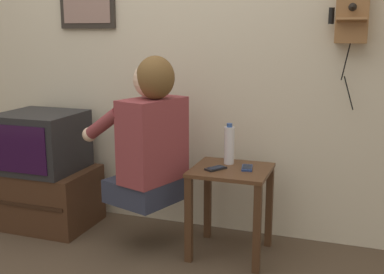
{
  "coord_description": "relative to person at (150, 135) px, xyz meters",
  "views": [
    {
      "loc": [
        1.12,
        -1.88,
        1.3
      ],
      "look_at": [
        0.23,
        0.67,
        0.71
      ],
      "focal_mm": 45.0,
      "sensor_mm": 36.0,
      "label": 1
    }
  ],
  "objects": [
    {
      "name": "wall_back",
      "position": [
        0.02,
        0.47,
        0.57
      ],
      "size": [
        6.8,
        0.05,
        2.55
      ],
      "color": "beige",
      "rests_on": "ground_plane"
    },
    {
      "name": "side_table",
      "position": [
        0.47,
        0.09,
        -0.31
      ],
      "size": [
        0.44,
        0.41,
        0.53
      ],
      "color": "#51331E",
      "rests_on": "ground_plane"
    },
    {
      "name": "person",
      "position": [
        0.0,
        0.0,
        0.0
      ],
      "size": [
        0.61,
        0.54,
        0.87
      ],
      "rotation": [
        0.0,
        0.0,
        1.24
      ],
      "color": "#2D3347",
      "rests_on": "ground_plane"
    },
    {
      "name": "tv_stand",
      "position": [
        -0.82,
        0.12,
        -0.51
      ],
      "size": [
        0.6,
        0.48,
        0.39
      ],
      "color": "#422819",
      "rests_on": "ground_plane"
    },
    {
      "name": "television",
      "position": [
        -0.84,
        0.11,
        -0.12
      ],
      "size": [
        0.5,
        0.48,
        0.39
      ],
      "color": "#232326",
      "rests_on": "tv_stand"
    },
    {
      "name": "wall_phone_antique",
      "position": [
        1.07,
        0.39,
        0.7
      ],
      "size": [
        0.22,
        0.19,
        0.76
      ],
      "color": "olive"
    },
    {
      "name": "cell_phone_held",
      "position": [
        0.39,
        0.04,
        -0.17
      ],
      "size": [
        0.12,
        0.14,
        0.01
      ],
      "rotation": [
        0.0,
        0.0,
        -0.56
      ],
      "color": "black",
      "rests_on": "side_table"
    },
    {
      "name": "cell_phone_spare",
      "position": [
        0.56,
        0.11,
        -0.17
      ],
      "size": [
        0.08,
        0.13,
        0.01
      ],
      "rotation": [
        0.0,
        0.0,
        0.18
      ],
      "color": "navy",
      "rests_on": "side_table"
    },
    {
      "name": "water_bottle",
      "position": [
        0.43,
        0.19,
        -0.06
      ],
      "size": [
        0.06,
        0.06,
        0.25
      ],
      "color": "silver",
      "rests_on": "side_table"
    }
  ]
}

